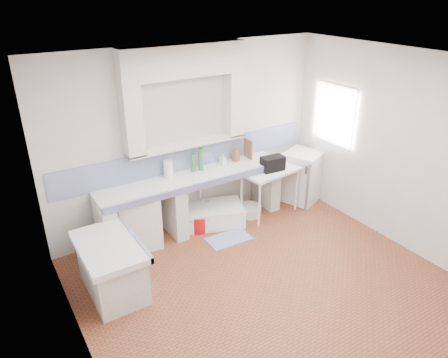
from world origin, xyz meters
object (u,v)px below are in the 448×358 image
stove (137,219)px  sink (208,216)px  fridge (302,176)px  side_table (269,191)px

stove → sink: size_ratio=0.74×
stove → fridge: fridge is taller
stove → fridge: bearing=3.6°
stove → side_table: bearing=0.1°
stove → side_table: size_ratio=0.88×
stove → fridge: (3.00, -0.19, 0.03)m
stove → side_table: stove is taller
stove → side_table: 2.23m
sink → fridge: size_ratio=1.25×
stove → fridge: 3.00m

